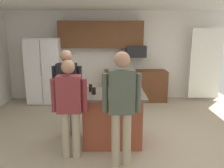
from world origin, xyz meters
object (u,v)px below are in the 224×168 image
Objects in this scene: person_guest_right at (67,87)px; glass_stout_tall at (91,88)px; microwave_over_range at (136,51)px; kitchen_island at (112,117)px; tumbler_amber at (94,91)px; person_host_foreground at (69,103)px; refrigerator at (45,71)px; glass_dark_ale at (114,90)px; person_guest_by_door at (122,102)px.

person_guest_right reaches higher than glass_stout_tall.
microwave_over_range is 0.48× the size of kitchen_island.
tumbler_amber is at bearing -17.42° from person_guest_right.
person_guest_right reaches higher than person_host_foreground.
refrigerator is 11.59× the size of glass_dark_ale.
person_host_foreground reaches higher than tumbler_amber.
person_host_foreground is 10.21× the size of glass_dark_ale.
kitchen_island is 0.56m from glass_dark_ale.
tumbler_amber is (-0.35, 0.01, -0.02)m from glass_dark_ale.
glass_stout_tall is (-0.42, 0.18, -0.01)m from glass_dark_ale.
tumbler_amber is (1.55, -2.67, 0.09)m from refrigerator.
person_guest_right is (-0.86, 0.32, 0.50)m from kitchen_island.
kitchen_island is 0.98m from person_host_foreground.
person_guest_by_door is (0.98, -1.11, 0.05)m from person_guest_right.
person_guest_by_door is (-0.60, -3.49, -0.42)m from microwave_over_range.
glass_stout_tall is (-0.39, 0.08, 0.54)m from kitchen_island.
microwave_over_range is 3.52× the size of glass_dark_ale.
kitchen_island is 0.63m from tumbler_amber.
refrigerator reaches higher than person_guest_right.
person_guest_right is at bearing 159.77° from kitchen_island.
microwave_over_range reaches higher than glass_stout_tall.
microwave_over_range is at bearing -18.61° from person_guest_by_door.
person_guest_right is 0.96× the size of person_guest_by_door.
refrigerator is 1.58× the size of kitchen_island.
kitchen_island is 0.97m from person_guest_by_door.
person_guest_right is at bearing 142.36° from tumbler_amber.
person_guest_by_door reaches higher than glass_stout_tall.
refrigerator reaches higher than tumbler_amber.
glass_stout_tall is at bearing 156.29° from glass_dark_ale.
refrigerator is at bearing 126.01° from kitchen_island.
person_guest_by_door reaches higher than microwave_over_range.
person_guest_right reaches higher than tumbler_amber.
person_host_foreground is 0.85m from person_guest_by_door.
person_guest_right is at bearing -65.81° from refrigerator.
glass_dark_ale is (1.90, -2.68, 0.11)m from refrigerator.
person_host_foreground is at bearing -69.17° from refrigerator.
person_guest_by_door is at bearing -81.65° from glass_dark_ale.
kitchen_island is 8.34× the size of glass_stout_tall.
person_host_foreground is at bearing -113.56° from microwave_over_range.
refrigerator reaches higher than person_guest_by_door.
glass_stout_tall is at bearing 110.94° from tumbler_amber.
refrigerator is 1.04× the size of person_guest_by_door.
glass_dark_ale is at bearing -104.12° from microwave_over_range.
refrigerator is 13.17× the size of glass_stout_tall.
person_guest_by_door is at bearing -28.30° from person_guest_right.
person_host_foreground is 0.88m from person_guest_right.
microwave_over_range is at bearing 74.95° from kitchen_island.
glass_stout_tall is (0.46, -0.23, 0.04)m from person_guest_right.
refrigerator reaches higher than glass_dark_ale.
person_guest_right is 0.52m from glass_stout_tall.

